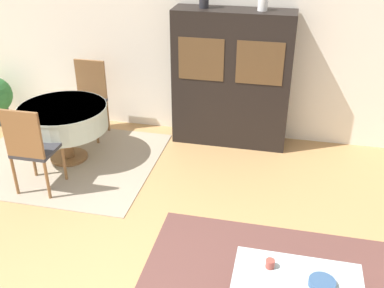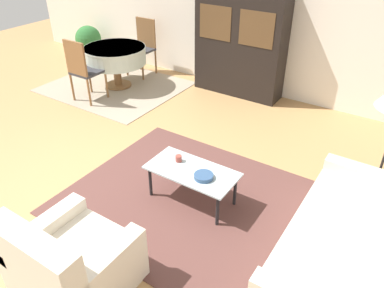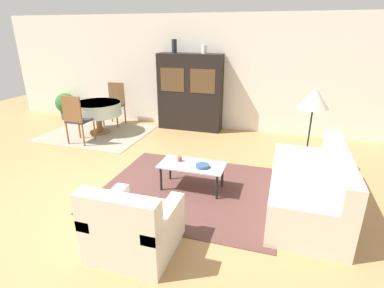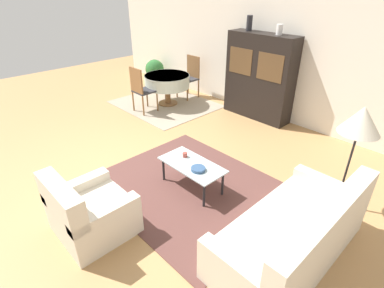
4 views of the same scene
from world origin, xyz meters
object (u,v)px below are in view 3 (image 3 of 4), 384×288
(armchair, at_px, (133,228))
(dining_chair_near, at_px, (76,117))
(bowl, at_px, (203,166))
(couch, at_px, (311,190))
(floor_lamp, at_px, (314,100))
(vase_tall, at_px, (174,46))
(display_cabinet, at_px, (190,92))
(coffee_table, at_px, (192,167))
(dining_chair_far, at_px, (115,101))
(potted_plant, at_px, (66,105))
(dining_table, at_px, (98,109))
(vase_short, at_px, (204,49))
(cup, at_px, (180,159))

(armchair, height_order, dining_chair_near, dining_chair_near)
(armchair, relative_size, bowl, 4.29)
(couch, bearing_deg, dining_chair_near, 74.96)
(floor_lamp, height_order, vase_tall, vase_tall)
(display_cabinet, bearing_deg, bowl, -69.14)
(coffee_table, relative_size, vase_tall, 3.22)
(dining_chair_near, xyz_separation_m, vase_tall, (1.59, 1.76, 1.37))
(dining_chair_far, distance_m, floor_lamp, 4.93)
(armchair, xyz_separation_m, potted_plant, (-4.31, 4.30, 0.09))
(dining_table, distance_m, vase_short, 2.85)
(coffee_table, distance_m, cup, 0.24)
(coffee_table, relative_size, potted_plant, 1.38)
(couch, xyz_separation_m, armchair, (-1.91, -1.47, 0.01))
(coffee_table, xyz_separation_m, display_cabinet, (-0.96, 2.94, 0.54))
(cup, bearing_deg, vase_short, 97.94)
(display_cabinet, relative_size, dining_chair_near, 1.72)
(vase_short, bearing_deg, armchair, -84.66)
(bowl, bearing_deg, dining_chair_near, 158.42)
(couch, bearing_deg, potted_plant, 65.50)
(couch, bearing_deg, floor_lamp, 0.34)
(vase_tall, bearing_deg, cup, -68.62)
(dining_chair_near, bearing_deg, couch, -15.04)
(display_cabinet, bearing_deg, vase_short, 0.16)
(armchair, height_order, floor_lamp, floor_lamp)
(dining_table, distance_m, bowl, 3.71)
(coffee_table, distance_m, display_cabinet, 3.14)
(coffee_table, distance_m, vase_short, 3.38)
(floor_lamp, height_order, potted_plant, floor_lamp)
(armchair, xyz_separation_m, dining_chair_far, (-2.74, 4.27, 0.30))
(floor_lamp, xyz_separation_m, potted_plant, (-6.20, 1.58, -0.87))
(floor_lamp, xyz_separation_m, vase_tall, (-3.04, 1.75, 0.71))
(coffee_table, bearing_deg, couch, -2.17)
(couch, distance_m, vase_short, 4.13)
(armchair, bearing_deg, bowl, 75.57)
(dining_chair_near, xyz_separation_m, vase_short, (2.32, 1.76, 1.32))
(coffee_table, bearing_deg, dining_chair_far, 137.01)
(floor_lamp, bearing_deg, cup, -149.50)
(coffee_table, distance_m, dining_chair_far, 4.03)
(armchair, relative_size, vase_tall, 2.85)
(display_cabinet, relative_size, potted_plant, 2.53)
(floor_lamp, height_order, cup, floor_lamp)
(floor_lamp, distance_m, bowl, 2.13)
(dining_table, height_order, vase_short, vase_short)
(display_cabinet, bearing_deg, coffee_table, -71.91)
(couch, relative_size, cup, 27.17)
(couch, xyz_separation_m, floor_lamp, (-0.01, 1.25, 0.96))
(dining_table, relative_size, potted_plant, 1.53)
(vase_tall, xyz_separation_m, vase_short, (0.73, 0.00, -0.05))
(bowl, bearing_deg, vase_short, 104.96)
(dining_chair_far, xyz_separation_m, floor_lamp, (4.64, -1.55, 0.66))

